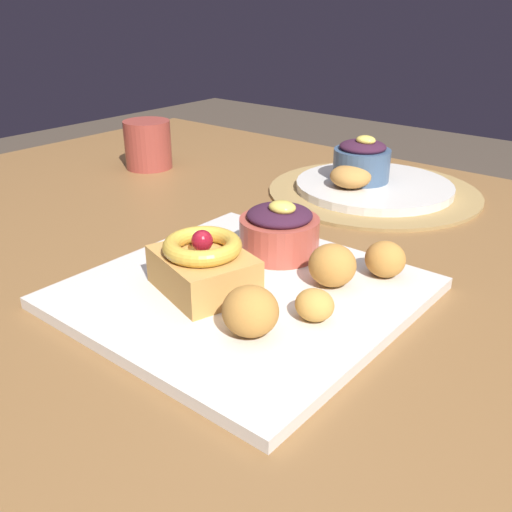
{
  "coord_description": "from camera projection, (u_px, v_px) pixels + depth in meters",
  "views": [
    {
      "loc": [
        0.29,
        -0.51,
        1.01
      ],
      "look_at": [
        -0.05,
        -0.11,
        0.77
      ],
      "focal_mm": 40.08,
      "sensor_mm": 36.0,
      "label": 1
    }
  ],
  "objects": [
    {
      "name": "fritter_back",
      "position": [
        250.0,
        311.0,
        0.49
      ],
      "size": [
        0.05,
        0.05,
        0.04
      ],
      "primitive_type": "ellipsoid",
      "color": "#BC7F38",
      "rests_on": "front_plate"
    },
    {
      "name": "back_ramekin",
      "position": [
        362.0,
        161.0,
        0.88
      ],
      "size": [
        0.09,
        0.09,
        0.07
      ],
      "color": "#3D5675",
      "rests_on": "back_plate"
    },
    {
      "name": "fritter_middle",
      "position": [
        385.0,
        259.0,
        0.59
      ],
      "size": [
        0.04,
        0.04,
        0.04
      ],
      "primitive_type": "ellipsoid",
      "color": "#BC7F38",
      "rests_on": "front_plate"
    },
    {
      "name": "back_pastry",
      "position": [
        351.0,
        176.0,
        0.85
      ],
      "size": [
        0.06,
        0.06,
        0.03
      ],
      "primitive_type": "ellipsoid",
      "color": "#B77F3D",
      "rests_on": "back_plate"
    },
    {
      "name": "back_plate",
      "position": [
        374.0,
        186.0,
        0.88
      ],
      "size": [
        0.24,
        0.24,
        0.01
      ],
      "primitive_type": "cylinder",
      "color": "silver",
      "rests_on": "woven_placemat"
    },
    {
      "name": "dining_table",
      "position": [
        345.0,
        333.0,
        0.68
      ],
      "size": [
        1.57,
        0.92,
        0.73
      ],
      "color": "brown",
      "rests_on": "ground_plane"
    },
    {
      "name": "coffee_mug",
      "position": [
        148.0,
        144.0,
        1.0
      ],
      "size": [
        0.08,
        0.08,
        0.08
      ],
      "primitive_type": "cylinder",
      "color": "#993D33",
      "rests_on": "dining_table"
    },
    {
      "name": "fritter_extra",
      "position": [
        315.0,
        305.0,
        0.51
      ],
      "size": [
        0.04,
        0.03,
        0.03
      ],
      "primitive_type": "ellipsoid",
      "color": "gold",
      "rests_on": "front_plate"
    },
    {
      "name": "cake_slice",
      "position": [
        203.0,
        265.0,
        0.56
      ],
      "size": [
        0.12,
        0.1,
        0.06
      ],
      "rotation": [
        0.0,
        0.0,
        -0.3
      ],
      "color": "#C68E47",
      "rests_on": "front_plate"
    },
    {
      "name": "woven_placemat",
      "position": [
        373.0,
        191.0,
        0.89
      ],
      "size": [
        0.32,
        0.32,
        0.0
      ],
      "primitive_type": "cylinder",
      "color": "#997A47",
      "rests_on": "dining_table"
    },
    {
      "name": "berry_ramekin",
      "position": [
        279.0,
        231.0,
        0.64
      ],
      "size": [
        0.09,
        0.09,
        0.07
      ],
      "color": "#B24C3D",
      "rests_on": "front_plate"
    },
    {
      "name": "front_plate",
      "position": [
        243.0,
        293.0,
        0.58
      ],
      "size": [
        0.31,
        0.31,
        0.01
      ],
      "primitive_type": "cube",
      "color": "silver",
      "rests_on": "dining_table"
    },
    {
      "name": "fritter_front",
      "position": [
        332.0,
        265.0,
        0.57
      ],
      "size": [
        0.05,
        0.05,
        0.04
      ],
      "primitive_type": "ellipsoid",
      "color": "#BC7F38",
      "rests_on": "front_plate"
    }
  ]
}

